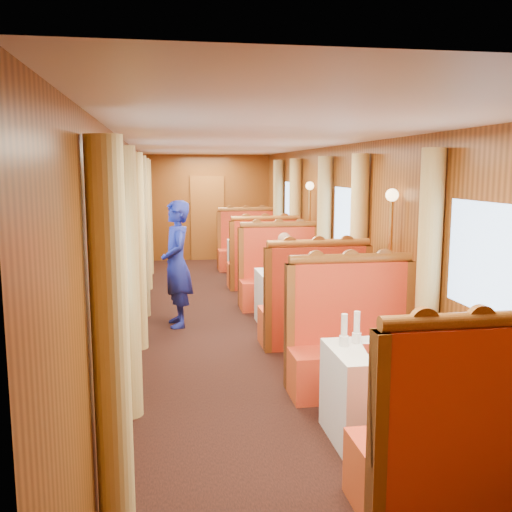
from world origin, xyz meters
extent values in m
cube|color=brown|center=(0.00, 5.97, 1.00)|extent=(0.80, 0.04, 2.00)
cube|color=white|center=(0.75, -3.50, 0.38)|extent=(1.05, 0.72, 0.75)
cube|color=red|center=(0.75, -4.45, 0.23)|extent=(1.30, 0.55, 0.45)
cube|color=red|center=(0.75, -4.67, 0.85)|extent=(1.30, 0.12, 0.80)
cylinder|color=brown|center=(0.75, -4.67, 1.29)|extent=(1.23, 0.10, 0.10)
cube|color=red|center=(0.75, -2.55, 0.23)|extent=(1.30, 0.55, 0.45)
cube|color=red|center=(0.75, -2.33, 0.85)|extent=(1.30, 0.12, 0.80)
cylinder|color=brown|center=(0.75, -2.33, 1.29)|extent=(1.23, 0.10, 0.10)
cube|color=white|center=(0.75, 0.00, 0.38)|extent=(1.05, 0.72, 0.75)
cube|color=red|center=(0.75, -0.95, 0.23)|extent=(1.30, 0.55, 0.45)
cube|color=red|center=(0.75, -1.17, 0.85)|extent=(1.30, 0.12, 0.80)
cylinder|color=brown|center=(0.75, -1.17, 1.29)|extent=(1.23, 0.10, 0.10)
cube|color=red|center=(0.75, 0.95, 0.23)|extent=(1.30, 0.55, 0.45)
cube|color=red|center=(0.75, 1.17, 0.85)|extent=(1.30, 0.12, 0.80)
cylinder|color=brown|center=(0.75, 1.17, 1.29)|extent=(1.23, 0.10, 0.10)
cube|color=white|center=(0.75, 3.50, 0.38)|extent=(1.05, 0.72, 0.75)
cube|color=red|center=(0.75, 2.55, 0.23)|extent=(1.30, 0.55, 0.45)
cube|color=red|center=(0.75, 2.33, 0.85)|extent=(1.30, 0.12, 0.80)
cylinder|color=brown|center=(0.75, 2.33, 1.29)|extent=(1.23, 0.10, 0.10)
cube|color=red|center=(0.75, 4.45, 0.23)|extent=(1.30, 0.55, 0.45)
cube|color=red|center=(0.75, 4.67, 0.85)|extent=(1.30, 0.12, 0.80)
cylinder|color=brown|center=(0.75, 4.67, 1.29)|extent=(1.23, 0.10, 0.10)
cube|color=silver|center=(0.65, -3.55, 0.76)|extent=(0.38, 0.31, 0.01)
cylinder|color=white|center=(1.09, -3.63, 0.76)|extent=(0.21, 0.21, 0.01)
cylinder|color=white|center=(0.35, -3.38, 0.79)|extent=(0.08, 0.08, 0.08)
cylinder|color=white|center=(0.35, -3.38, 0.92)|extent=(0.05, 0.05, 0.18)
cylinder|color=white|center=(0.48, -3.32, 0.79)|extent=(0.08, 0.08, 0.08)
cylinder|color=white|center=(0.48, -3.32, 0.92)|extent=(0.05, 0.05, 0.18)
cylinder|color=silver|center=(0.72, 0.01, 0.82)|extent=(0.06, 0.06, 0.14)
cylinder|color=silver|center=(0.71, 3.49, 0.82)|extent=(0.06, 0.06, 0.14)
cylinder|color=tan|center=(-1.38, -4.28, 1.18)|extent=(0.22, 0.22, 2.35)
cylinder|color=tan|center=(-1.38, -2.72, 1.18)|extent=(0.22, 0.22, 2.35)
cylinder|color=tan|center=(1.38, -2.72, 1.18)|extent=(0.22, 0.22, 2.35)
cylinder|color=tan|center=(-1.38, -0.78, 1.18)|extent=(0.22, 0.22, 2.35)
cylinder|color=tan|center=(-1.38, 0.78, 1.18)|extent=(0.22, 0.22, 2.35)
cylinder|color=tan|center=(1.38, -0.78, 1.18)|extent=(0.22, 0.22, 2.35)
cylinder|color=tan|center=(1.38, 0.78, 1.18)|extent=(0.22, 0.22, 2.35)
cylinder|color=tan|center=(-1.38, 2.72, 1.18)|extent=(0.22, 0.22, 2.35)
cylinder|color=tan|center=(-1.38, 4.28, 1.18)|extent=(0.22, 0.22, 2.35)
cylinder|color=tan|center=(1.38, 2.72, 1.18)|extent=(0.22, 0.22, 2.35)
cylinder|color=tan|center=(1.38, 4.28, 1.18)|extent=(0.22, 0.22, 2.35)
cylinder|color=#BF8C3F|center=(-1.40, -1.75, 0.93)|extent=(0.04, 0.04, 1.85)
sphere|color=#FFD18C|center=(-1.40, -1.75, 1.88)|extent=(0.14, 0.14, 0.14)
cylinder|color=#BF8C3F|center=(1.40, -1.75, 0.93)|extent=(0.04, 0.04, 1.85)
sphere|color=#FFD18C|center=(1.40, -1.75, 1.88)|extent=(0.14, 0.14, 0.14)
cylinder|color=#BF8C3F|center=(-1.40, 1.75, 0.93)|extent=(0.04, 0.04, 1.85)
sphere|color=#FFD18C|center=(-1.40, 1.75, 1.88)|extent=(0.14, 0.14, 0.14)
cylinder|color=#BF8C3F|center=(1.40, 1.75, 0.93)|extent=(0.04, 0.04, 1.85)
sphere|color=#FFD18C|center=(1.40, 1.75, 1.88)|extent=(0.14, 0.14, 0.14)
imported|color=navy|center=(-0.89, 0.16, 0.87)|extent=(0.50, 0.69, 1.74)
cube|color=beige|center=(0.75, 0.75, 0.75)|extent=(0.40, 0.24, 0.55)
sphere|color=tan|center=(0.75, 0.75, 1.11)|extent=(0.20, 0.20, 0.20)
cube|color=beige|center=(0.75, 0.58, 0.52)|extent=(0.36, 0.30, 0.14)
camera|label=1|loc=(-1.06, -7.62, 2.16)|focal=40.00mm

